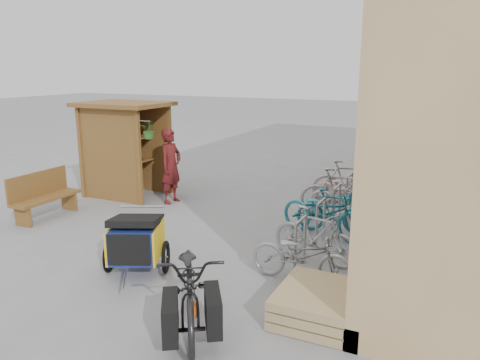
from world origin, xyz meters
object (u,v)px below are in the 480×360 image
at_px(bike_2, 324,212).
at_px(bike_3, 334,211).
at_px(bike_5, 341,193).
at_px(bike_6, 346,189).
at_px(pallet_stack, 317,304).
at_px(bike_7, 348,181).
at_px(person_kiosk, 171,166).
at_px(bike_1, 315,235).
at_px(shopping_carts, 399,163).
at_px(bike_4, 351,199).
at_px(bench, 43,195).
at_px(cargo_bike, 191,286).
at_px(bike_0, 302,255).
at_px(kiosk, 122,136).
at_px(child_trailer, 136,239).

bearing_deg(bike_2, bike_3, -6.66).
bearing_deg(bike_5, bike_6, -5.73).
xyz_separation_m(pallet_stack, bike_7, (-0.89, 5.70, 0.31)).
bearing_deg(person_kiosk, bike_1, -110.77).
bearing_deg(bike_6, shopping_carts, -14.83).
bearing_deg(shopping_carts, bike_3, -97.62).
bearing_deg(bike_4, bike_1, 179.07).
relative_size(person_kiosk, bike_5, 1.00).
bearing_deg(bike_7, bike_4, 178.48).
relative_size(bench, bike_2, 0.86).
distance_m(pallet_stack, cargo_bike, 1.69).
bearing_deg(bike_0, bike_1, 2.29).
bearing_deg(bike_7, bike_0, 167.73).
distance_m(kiosk, child_trailer, 4.98).
distance_m(bike_0, bike_4, 3.31).
xyz_separation_m(person_kiosk, bike_5, (4.01, 0.68, -0.37)).
relative_size(cargo_bike, bike_1, 1.40).
height_order(child_trailer, person_kiosk, person_kiosk).
relative_size(bike_5, bike_7, 1.05).
bearing_deg(kiosk, bike_1, -20.00).
relative_size(bike_1, bike_4, 0.86).
relative_size(kiosk, bike_7, 1.44).
height_order(bike_4, bike_7, bike_7).
distance_m(shopping_carts, bike_2, 5.11).
height_order(bench, shopping_carts, shopping_carts).
height_order(kiosk, bike_6, kiosk).
bearing_deg(bike_6, bike_5, -171.07).
bearing_deg(bike_5, bike_4, -139.53).
height_order(cargo_bike, bike_2, cargo_bike).
xyz_separation_m(bench, person_kiosk, (1.90, 2.21, 0.39)).
distance_m(shopping_carts, cargo_bike, 9.12).
bearing_deg(kiosk, bike_2, -8.26).
xyz_separation_m(kiosk, shopping_carts, (6.28, 4.26, -0.95)).
relative_size(bike_0, bike_2, 0.88).
bearing_deg(bike_6, kiosk, 108.83).
bearing_deg(bench, shopping_carts, 44.07).
bearing_deg(bike_5, cargo_bike, 161.63).
distance_m(bike_6, bike_7, 0.31).
relative_size(bike_0, bike_1, 1.03).
relative_size(bike_4, bike_7, 1.07).
bearing_deg(bike_3, pallet_stack, -176.78).
height_order(person_kiosk, bike_4, person_kiosk).
distance_m(bike_1, bike_3, 1.58).
height_order(shopping_carts, person_kiosk, person_kiosk).
xyz_separation_m(bike_0, bike_5, (-0.24, 3.52, 0.11)).
xyz_separation_m(bike_0, bike_7, (-0.36, 4.74, 0.09)).
bearing_deg(pallet_stack, kiosk, 148.34).
relative_size(bench, bike_1, 1.01).
relative_size(bike_0, bike_7, 0.95).
bearing_deg(bike_3, bike_0, 175.04).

